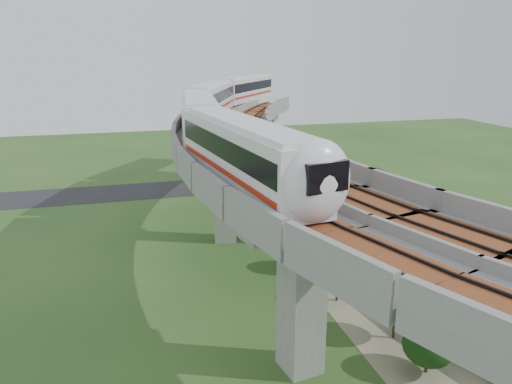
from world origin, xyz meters
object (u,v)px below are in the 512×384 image
(car_red, at_px, (456,271))
(car_dark, at_px, (392,253))
(car_white, at_px, (482,334))
(metro_train, at_px, (227,107))

(car_red, relative_size, car_dark, 0.70)
(car_white, relative_size, car_dark, 0.85)
(car_white, height_order, car_dark, car_dark)
(car_white, distance_m, car_dark, 12.83)
(metro_train, height_order, car_white, metro_train)
(car_white, bearing_deg, car_red, 40.34)
(metro_train, distance_m, car_red, 25.24)
(car_white, distance_m, car_red, 9.64)
(metro_train, bearing_deg, car_white, -66.95)
(car_red, xyz_separation_m, car_dark, (-3.24, 4.22, 0.14))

